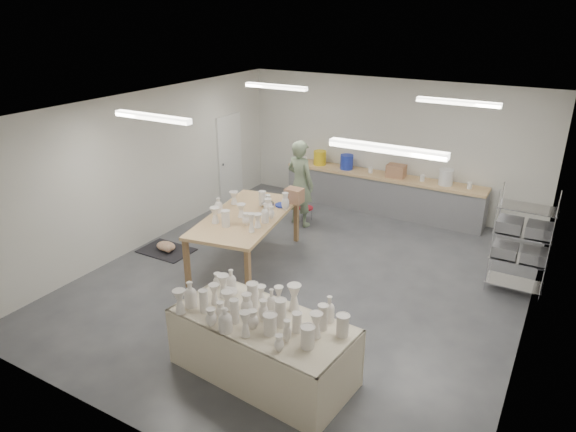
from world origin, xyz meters
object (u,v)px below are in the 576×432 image
Objects in this scene: drying_table at (262,344)px; red_stool at (306,209)px; work_table at (251,215)px; potter at (300,183)px.

drying_table reaches higher than red_stool.
work_table reaches higher than red_stool.
drying_table is 5.23m from red_stool.
drying_table is 0.90× the size of work_table.
work_table is 1.44× the size of potter.
potter is 4.68× the size of red_stool.
red_stool is (-1.95, 4.85, -0.19)m from drying_table.
potter is at bearing -90.00° from red_stool.
work_table is 6.72× the size of red_stool.
drying_table is at bearing -63.92° from work_table.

